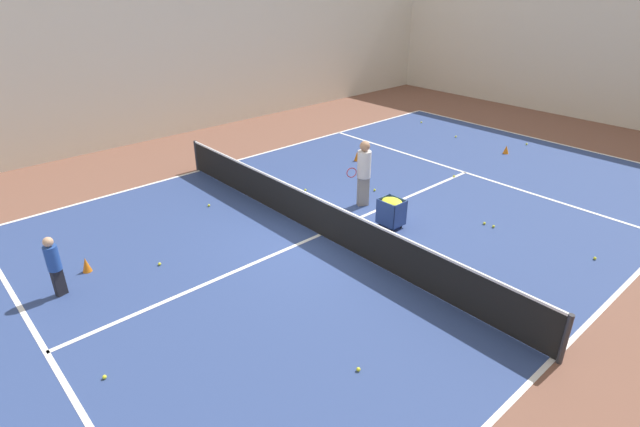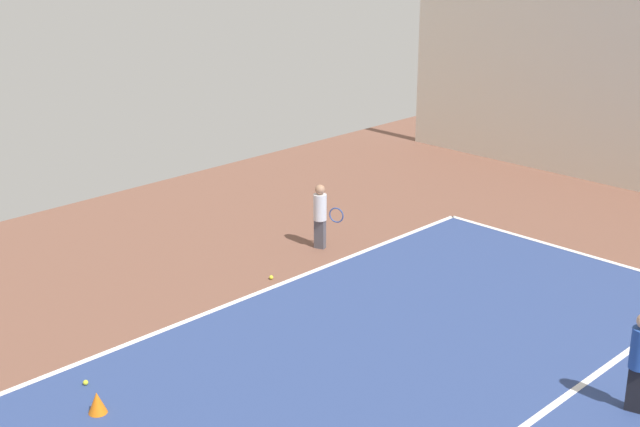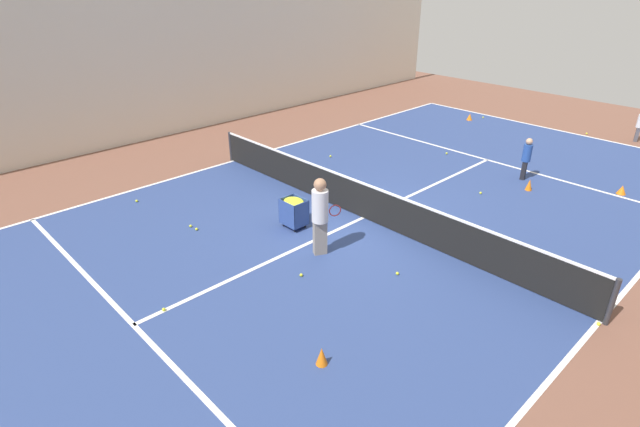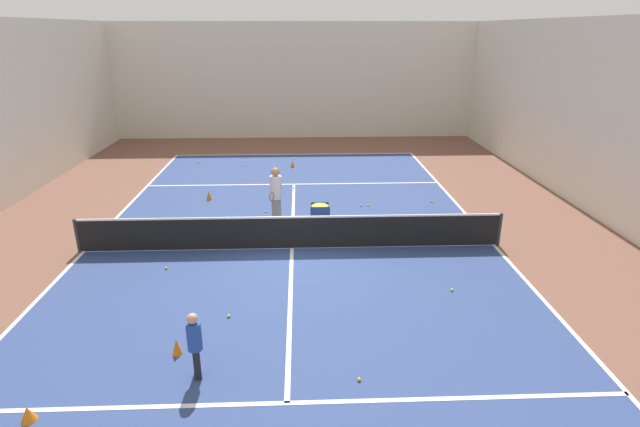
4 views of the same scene
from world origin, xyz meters
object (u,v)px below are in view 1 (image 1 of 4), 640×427
(training_cone_0, at_px, (86,265))
(training_cone_1, at_px, (357,156))
(child_midcourt, at_px, (54,262))
(tennis_net, at_px, (320,216))
(ball_cart, at_px, (392,207))
(coach_at_net, at_px, (364,169))

(training_cone_0, xyz_separation_m, training_cone_1, (-0.96, 9.32, -0.00))
(child_midcourt, bearing_deg, tennis_net, -30.25)
(tennis_net, distance_m, ball_cart, 1.84)
(ball_cart, relative_size, training_cone_0, 2.31)
(ball_cart, xyz_separation_m, training_cone_1, (-3.96, 2.85, -0.37))
(coach_at_net, distance_m, training_cone_0, 7.13)
(tennis_net, distance_m, training_cone_1, 5.45)
(coach_at_net, relative_size, child_midcourt, 1.41)
(tennis_net, height_order, coach_at_net, coach_at_net)
(child_midcourt, relative_size, training_cone_0, 3.90)
(training_cone_0, distance_m, training_cone_1, 9.37)
(child_midcourt, height_order, ball_cart, child_midcourt)
(tennis_net, xyz_separation_m, child_midcourt, (-1.62, -5.53, 0.24))
(ball_cart, xyz_separation_m, training_cone_0, (-3.01, -6.47, -0.37))
(training_cone_1, bearing_deg, child_midcourt, -81.58)
(tennis_net, bearing_deg, training_cone_1, 124.67)
(child_midcourt, distance_m, training_cone_1, 10.13)
(training_cone_0, height_order, training_cone_1, training_cone_0)
(child_midcourt, bearing_deg, training_cone_1, -5.54)
(tennis_net, relative_size, coach_at_net, 6.52)
(coach_at_net, height_order, ball_cart, coach_at_net)
(tennis_net, height_order, training_cone_0, tennis_net)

